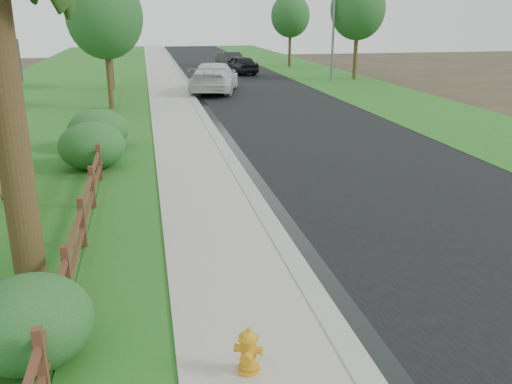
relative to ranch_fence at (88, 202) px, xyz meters
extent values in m
cube|color=black|center=(8.20, 28.60, -0.61)|extent=(8.00, 90.00, 0.02)
cube|color=gray|center=(4.00, 28.60, -0.56)|extent=(0.40, 90.00, 0.12)
cube|color=black|center=(4.35, 28.60, -0.60)|extent=(0.50, 90.00, 0.00)
cube|color=#A49E8F|center=(2.70, 28.60, -0.57)|extent=(2.20, 90.00, 0.10)
cube|color=#1B611E|center=(0.80, 28.60, -0.59)|extent=(1.60, 90.00, 0.06)
cube|color=#1B611E|center=(-4.40, 28.60, -0.60)|extent=(9.00, 90.00, 0.04)
cube|color=#1B611E|center=(15.10, 28.60, -0.60)|extent=(6.00, 90.00, 0.04)
cube|color=#4A2718|center=(0.00, -6.00, -0.07)|extent=(0.12, 0.12, 1.10)
cube|color=#4A2718|center=(0.00, -3.60, -0.07)|extent=(0.12, 0.12, 1.10)
cube|color=#4A2718|center=(0.00, -1.20, -0.07)|extent=(0.12, 0.12, 1.10)
cube|color=#4A2718|center=(0.00, 1.20, -0.07)|extent=(0.12, 0.12, 1.10)
cube|color=#4A2718|center=(0.00, 3.60, -0.07)|extent=(0.12, 0.12, 1.10)
cube|color=#4A2718|center=(0.00, 6.00, -0.07)|extent=(0.12, 0.12, 1.10)
cube|color=#4A2718|center=(0.00, 8.40, -0.07)|extent=(0.12, 0.12, 1.10)
cube|color=#4A2718|center=(0.00, -4.80, -0.17)|extent=(0.08, 2.35, 0.10)
cube|color=#4A2718|center=(0.00, -4.80, 0.23)|extent=(0.08, 2.35, 0.10)
cube|color=#4A2718|center=(0.00, -2.40, -0.17)|extent=(0.08, 2.35, 0.10)
cube|color=#4A2718|center=(0.00, -2.40, 0.23)|extent=(0.08, 2.35, 0.10)
cube|color=#4A2718|center=(0.00, 0.00, -0.17)|extent=(0.08, 2.35, 0.10)
cube|color=#4A2718|center=(0.00, 0.00, 0.23)|extent=(0.08, 2.35, 0.10)
cube|color=#4A2718|center=(0.00, 2.40, -0.17)|extent=(0.08, 2.35, 0.10)
cube|color=#4A2718|center=(0.00, 2.40, 0.23)|extent=(0.08, 2.35, 0.10)
cube|color=#4A2718|center=(0.00, 4.80, -0.17)|extent=(0.08, 2.35, 0.10)
cube|color=#4A2718|center=(0.00, 4.80, 0.23)|extent=(0.08, 2.35, 0.10)
cube|color=#4A2718|center=(0.00, 7.20, -0.17)|extent=(0.08, 2.35, 0.10)
cube|color=#4A2718|center=(0.00, 7.20, 0.23)|extent=(0.08, 2.35, 0.10)
cylinder|color=#3B2D18|center=(-0.70, -2.90, 2.13)|extent=(0.52, 0.52, 5.50)
cylinder|color=#C37017|center=(2.52, -5.92, -0.49)|extent=(0.30, 0.30, 0.05)
cylinder|color=#C37017|center=(2.52, -5.92, -0.25)|extent=(0.20, 0.20, 0.46)
cylinder|color=#C37017|center=(2.52, -5.92, -0.43)|extent=(0.25, 0.25, 0.04)
cylinder|color=#C37017|center=(2.52, -5.92, -0.02)|extent=(0.27, 0.27, 0.04)
ellipsoid|color=#C37017|center=(2.52, -5.92, -0.01)|extent=(0.22, 0.22, 0.17)
cylinder|color=#C37017|center=(2.52, -5.92, 0.10)|extent=(0.05, 0.05, 0.06)
cylinder|color=#C37017|center=(2.47, -6.04, -0.23)|extent=(0.16, 0.15, 0.13)
cylinder|color=#C37017|center=(2.38, -5.86, -0.19)|extent=(0.15, 0.14, 0.11)
cylinder|color=#C37017|center=(2.66, -5.98, -0.19)|extent=(0.15, 0.14, 0.11)
imported|color=silver|center=(5.60, 21.57, 0.30)|extent=(3.97, 6.62, 1.80)
imported|color=black|center=(8.99, 31.96, 0.13)|extent=(2.69, 4.58, 1.46)
imported|color=black|center=(8.92, 35.80, 0.13)|extent=(2.55, 4.66, 1.46)
cylinder|color=slate|center=(14.60, 25.84, 3.51)|extent=(0.17, 0.17, 8.26)
ellipsoid|color=brown|center=(-2.40, 2.56, -0.24)|extent=(1.37, 1.19, 0.76)
ellipsoid|color=#1B4B23|center=(-0.30, -5.03, 0.01)|extent=(2.19, 2.19, 1.26)
ellipsoid|color=#1B4B23|center=(-0.30, 5.03, 0.12)|extent=(2.49, 2.49, 1.47)
ellipsoid|color=#1B4B23|center=(-0.30, 7.60, 0.10)|extent=(2.40, 2.40, 1.43)
cylinder|color=#3B2D18|center=(-0.30, 16.40, 1.34)|extent=(0.27, 0.27, 3.92)
ellipsoid|color=#1B4B23|center=(-0.30, 16.40, 3.86)|extent=(3.66, 3.66, 4.03)
cylinder|color=#3B2D18|center=(-0.61, 24.22, 1.49)|extent=(0.29, 0.29, 4.22)
ellipsoid|color=#1B4B23|center=(-0.61, 24.22, 4.21)|extent=(3.90, 3.90, 4.29)
cylinder|color=#3B2D18|center=(16.60, 26.50, 1.54)|extent=(0.30, 0.30, 4.32)
ellipsoid|color=#1B4B23|center=(16.60, 26.50, 4.32)|extent=(3.91, 3.91, 4.30)
cylinder|color=#3B2D18|center=(14.52, 37.30, 1.34)|extent=(0.27, 0.27, 3.92)
ellipsoid|color=#1B4B23|center=(14.52, 37.30, 3.87)|extent=(3.46, 3.46, 3.81)
camera|label=1|loc=(1.41, -11.86, 3.94)|focal=38.00mm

